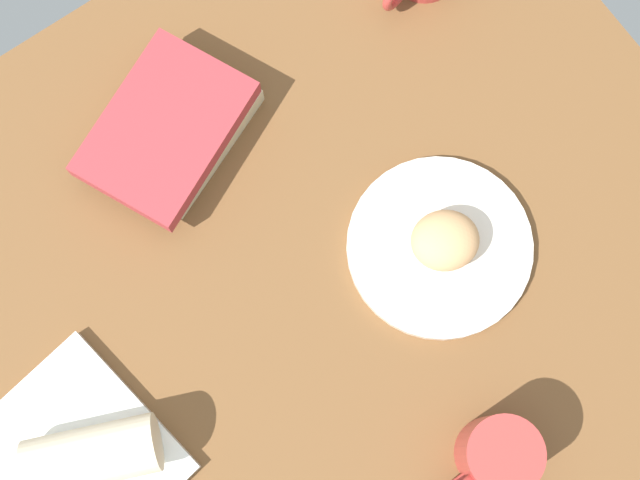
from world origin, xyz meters
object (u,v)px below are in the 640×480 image
(round_plate, at_px, (439,247))
(square_plate, at_px, (68,465))
(breakfast_wrap, at_px, (92,456))
(scone_pastry, at_px, (445,240))
(book_stack, at_px, (172,128))
(sauce_cup, at_px, (20,477))
(coffee_mug, at_px, (496,456))

(round_plate, distance_m, square_plate, 0.51)
(breakfast_wrap, bearing_deg, scone_pastry, -70.57)
(scone_pastry, bearing_deg, book_stack, 121.47)
(round_plate, relative_size, book_stack, 0.90)
(sauce_cup, distance_m, coffee_mug, 0.54)
(scone_pastry, relative_size, sauce_cup, 1.71)
(sauce_cup, xyz_separation_m, coffee_mug, (0.45, -0.29, 0.02))
(round_plate, height_order, scone_pastry, scone_pastry)
(round_plate, distance_m, scone_pastry, 0.03)
(sauce_cup, height_order, book_stack, book_stack)
(book_stack, bearing_deg, breakfast_wrap, -135.53)
(book_stack, bearing_deg, coffee_mug, -81.16)
(breakfast_wrap, height_order, coffee_mug, coffee_mug)
(scone_pastry, relative_size, coffee_mug, 0.60)
(scone_pastry, xyz_separation_m, book_stack, (-0.19, 0.31, -0.01))
(scone_pastry, xyz_separation_m, sauce_cup, (-0.56, 0.06, -0.01))
(round_plate, bearing_deg, coffee_mug, -113.62)
(sauce_cup, relative_size, breakfast_wrap, 0.32)
(scone_pastry, bearing_deg, coffee_mug, -114.26)
(round_plate, distance_m, book_stack, 0.36)
(scone_pastry, xyz_separation_m, coffee_mug, (-0.10, -0.23, 0.01))
(sauce_cup, bearing_deg, square_plate, -19.91)
(breakfast_wrap, xyz_separation_m, coffee_mug, (0.37, -0.26, -0.00))
(coffee_mug, bearing_deg, round_plate, 66.38)
(coffee_mug, bearing_deg, scone_pastry, 65.74)
(breakfast_wrap, bearing_deg, sauce_cup, 92.89)
(sauce_cup, bearing_deg, coffee_mug, -32.67)
(round_plate, relative_size, sauce_cup, 4.75)
(round_plate, xyz_separation_m, breakfast_wrap, (-0.47, 0.03, 0.04))
(book_stack, bearing_deg, square_plate, -140.39)
(round_plate, height_order, coffee_mug, coffee_mug)
(breakfast_wrap, distance_m, coffee_mug, 0.45)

